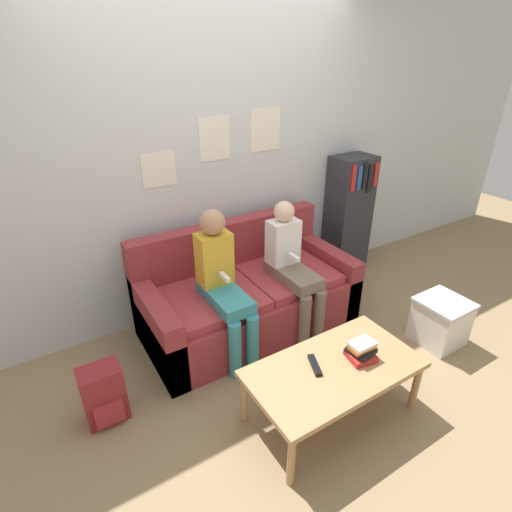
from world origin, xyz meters
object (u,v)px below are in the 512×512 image
object	(u,v)px
tv_remote	(315,365)
bookshelf	(348,216)
couch	(247,296)
person_left	(223,280)
coffee_table	(334,372)
backpack	(104,395)
person_right	(292,264)
storage_box	(440,321)

from	to	relation	value
tv_remote	bookshelf	xyz separation A→B (m)	(1.48, 1.32, 0.20)
couch	person_left	xyz separation A→B (m)	(-0.31, -0.19, 0.34)
coffee_table	backpack	size ratio (longest dim) A/B	2.69
person_right	tv_remote	world-z (taller)	person_right
person_left	tv_remote	xyz separation A→B (m)	(0.17, -0.83, -0.22)
bookshelf	storage_box	bearing A→B (deg)	-98.21
tv_remote	person_right	bearing A→B (deg)	84.08
couch	backpack	distance (m)	1.29
person_right	tv_remote	bearing A→B (deg)	-117.43
person_right	storage_box	bearing A→B (deg)	-41.76
bookshelf	backpack	xyz separation A→B (m)	(-2.59, -0.67, -0.41)
couch	coffee_table	distance (m)	1.08
coffee_table	person_right	size ratio (longest dim) A/B	0.99
backpack	person_left	bearing A→B (deg)	11.24
storage_box	backpack	size ratio (longest dim) A/B	0.95
tv_remote	storage_box	size ratio (longest dim) A/B	0.46
couch	person_left	distance (m)	0.50
backpack	storage_box	bearing A→B (deg)	-14.15
person_right	tv_remote	xyz separation A→B (m)	(-0.43, -0.82, -0.18)
person_left	storage_box	distance (m)	1.73
coffee_table	storage_box	world-z (taller)	coffee_table
person_left	tv_remote	size ratio (longest dim) A/B	6.41
storage_box	backpack	distance (m)	2.48
person_left	bookshelf	size ratio (longest dim) A/B	0.93
person_right	storage_box	world-z (taller)	person_right
coffee_table	tv_remote	distance (m)	0.13
backpack	coffee_table	bearing A→B (deg)	-30.46
tv_remote	storage_box	distance (m)	1.32
coffee_table	person_left	bearing A→B (deg)	107.07
person_left	person_right	bearing A→B (deg)	-0.96
couch	tv_remote	size ratio (longest dim) A/B	9.76
coffee_table	person_right	xyz separation A→B (m)	(0.33, 0.88, 0.23)
person_right	tv_remote	size ratio (longest dim) A/B	6.10
person_right	storage_box	distance (m)	1.24
person_left	couch	bearing A→B (deg)	31.41
storage_box	backpack	xyz separation A→B (m)	(-2.40, 0.61, 0.00)
person_right	storage_box	size ratio (longest dim) A/B	2.84
coffee_table	person_right	bearing A→B (deg)	69.76
coffee_table	backpack	bearing A→B (deg)	149.54
tv_remote	backpack	distance (m)	1.29
coffee_table	tv_remote	size ratio (longest dim) A/B	6.07
coffee_table	person_left	size ratio (longest dim) A/B	0.95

